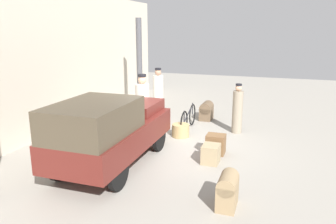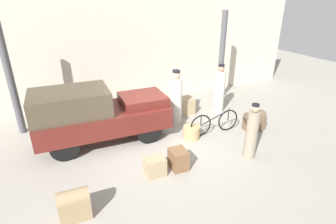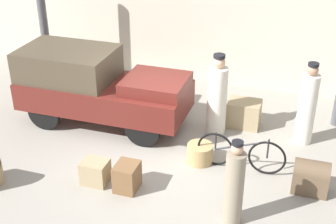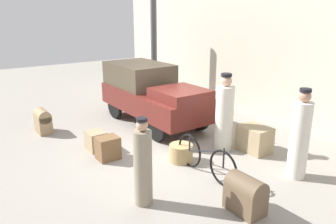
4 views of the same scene
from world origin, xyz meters
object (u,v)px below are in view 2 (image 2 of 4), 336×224
at_px(trunk_large_brown, 178,159).
at_px(trunk_umber_medium, 74,204).
at_px(wicker_basket, 191,132).
at_px(trunk_barrel_dark, 254,120).
at_px(bicycle, 215,123).
at_px(suitcase_tan_flat, 183,106).
at_px(conductor_in_dark_uniform, 176,99).
at_px(suitcase_small_leather, 155,166).
at_px(porter_carrying_trunk, 220,90).
at_px(truck, 96,113).
at_px(porter_with_bicycle, 252,133).

distance_m(trunk_large_brown, trunk_umber_medium, 2.72).
height_order(wicker_basket, trunk_barrel_dark, trunk_barrel_dark).
xyz_separation_m(bicycle, suitcase_tan_flat, (-0.24, 1.80, -0.07)).
bearing_deg(conductor_in_dark_uniform, suitcase_small_leather, -124.20).
bearing_deg(trunk_large_brown, conductor_in_dark_uniform, 66.80).
distance_m(bicycle, suitcase_tan_flat, 1.82).
relative_size(porter_carrying_trunk, suitcase_small_leather, 3.74).
relative_size(truck, trunk_barrel_dark, 5.86).
relative_size(conductor_in_dark_uniform, trunk_umber_medium, 2.79).
bearing_deg(trunk_umber_medium, suitcase_tan_flat, 41.68).
relative_size(wicker_basket, trunk_large_brown, 1.02).
relative_size(conductor_in_dark_uniform, suitcase_small_leather, 3.80).
xyz_separation_m(porter_carrying_trunk, suitcase_tan_flat, (-1.36, 0.32, -0.54)).
xyz_separation_m(trunk_umber_medium, suitcase_tan_flat, (4.27, 3.80, -0.04)).
distance_m(conductor_in_dark_uniform, trunk_large_brown, 2.87).
distance_m(conductor_in_dark_uniform, suitcase_small_leather, 3.19).
bearing_deg(bicycle, truck, 164.93).
bearing_deg(bicycle, trunk_large_brown, -146.02).
bearing_deg(suitcase_tan_flat, trunk_umber_medium, -138.32).
bearing_deg(porter_carrying_trunk, porter_with_bicycle, -107.66).
xyz_separation_m(porter_carrying_trunk, porter_with_bicycle, (-0.97, -3.05, -0.12)).
xyz_separation_m(porter_carrying_trunk, trunk_barrel_dark, (0.24, -1.79, -0.52)).
bearing_deg(trunk_large_brown, suitcase_tan_flat, 61.78).
height_order(bicycle, trunk_barrel_dark, bicycle).
bearing_deg(trunk_umber_medium, conductor_in_dark_uniform, 41.55).
bearing_deg(truck, porter_carrying_trunk, 6.42).
bearing_deg(conductor_in_dark_uniform, trunk_barrel_dark, -36.77).
relative_size(truck, suitcase_small_leather, 7.81).
relative_size(porter_carrying_trunk, trunk_umber_medium, 2.75).
distance_m(porter_carrying_trunk, suitcase_small_leather, 4.64).
bearing_deg(conductor_in_dark_uniform, suitcase_tan_flat, 42.57).
xyz_separation_m(porter_carrying_trunk, trunk_large_brown, (-3.02, -2.76, -0.59)).
height_order(truck, suitcase_tan_flat, truck).
relative_size(porter_carrying_trunk, suitcase_tan_flat, 2.51).
bearing_deg(wicker_basket, trunk_umber_medium, -151.31).
bearing_deg(trunk_large_brown, porter_with_bicycle, -8.07).
xyz_separation_m(bicycle, trunk_umber_medium, (-4.52, -2.00, -0.03)).
relative_size(trunk_umber_medium, suitcase_tan_flat, 0.91).
xyz_separation_m(porter_carrying_trunk, trunk_umber_medium, (-5.64, -3.48, -0.50)).
bearing_deg(wicker_basket, bicycle, -1.14).
relative_size(trunk_barrel_dark, suitcase_tan_flat, 0.89).
xyz_separation_m(bicycle, trunk_barrel_dark, (1.36, -0.31, -0.04)).
height_order(trunk_large_brown, trunk_umber_medium, trunk_umber_medium).
height_order(bicycle, porter_with_bicycle, porter_with_bicycle).
bearing_deg(porter_with_bicycle, suitcase_small_leather, 173.98).
distance_m(trunk_barrel_dark, suitcase_tan_flat, 2.65).
height_order(truck, trunk_umber_medium, truck).
bearing_deg(conductor_in_dark_uniform, porter_carrying_trunk, 5.53).
relative_size(wicker_basket, suitcase_small_leather, 1.08).
bearing_deg(truck, bicycle, -15.07).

